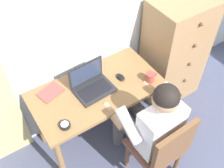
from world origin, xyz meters
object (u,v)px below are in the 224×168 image
Objects in this scene: desk at (97,97)px; person_seated at (149,121)px; notebook_pad at (50,92)px; coffee_mug at (150,77)px; desk_clock at (65,125)px; chair at (161,148)px; laptop at (91,84)px; computer_mouse at (121,77)px; dresser at (174,52)px.

desk is 0.55m from person_seated.
coffee_mug is (0.82, -0.36, 0.04)m from notebook_pad.
person_seated reaches higher than desk_clock.
desk is 1.32× the size of chair.
desk is 0.42m from notebook_pad.
coffee_mug is (0.49, -0.22, -0.00)m from laptop.
laptop is 0.53m from coffee_mug.
laptop reaches higher than computer_mouse.
person_seated reaches higher than laptop.
desk is at bearing -174.66° from dresser.
laptop reaches higher than desk.
chair reaches higher than coffee_mug.
desk_clock is 0.75× the size of coffee_mug.
person_seated is 10.09× the size of coffee_mug.
person_seated is 0.90m from notebook_pad.
person_seated is at bearing -65.97° from laptop.
dresser is at bearing 35.94° from person_seated.
desk is at bearing 112.97° from person_seated.
desk is 0.97× the size of person_seated.
laptop reaches higher than chair.
dresser reaches higher than desk.
laptop is 1.69× the size of notebook_pad.
notebook_pad is 1.75× the size of coffee_mug.
computer_mouse reaches higher than desk.
coffee_mug is at bearing -23.89° from laptop.
desk_clock is (-1.45, -0.30, 0.14)m from dresser.
desk_clock is at bearing -154.00° from desk.
desk_clock is (-0.62, 0.30, 0.07)m from person_seated.
coffee_mug is at bearing 52.32° from person_seated.
computer_mouse is (0.28, -0.04, -0.04)m from laptop.
dresser is 1.14m from chair.
chair is 1.07m from notebook_pad.
coffee_mug is at bearing 1.40° from desk_clock.
coffee_mug reaches higher than computer_mouse.
desk_clock is (-0.38, -0.24, -0.04)m from laptop.
coffee_mug reaches higher than notebook_pad.
coffee_mug is (0.24, 0.51, 0.28)m from chair.
person_seated reaches higher than computer_mouse.
dresser is 1.02× the size of person_seated.
notebook_pad is at bearing 156.21° from laptop.
person_seated is (-0.82, -0.60, 0.07)m from dresser.
dresser is 1.02m from person_seated.
laptop is 3.56× the size of computer_mouse.
notebook_pad is (-0.62, 0.19, -0.01)m from computer_mouse.
dresser is 13.76× the size of desk_clock.
dresser is 3.48× the size of laptop.
person_seated is 0.50m from computer_mouse.
desk_clock is at bearing -148.22° from laptop.
notebook_pad is at bearing 153.00° from desk.
chair is 0.83m from desk_clock.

